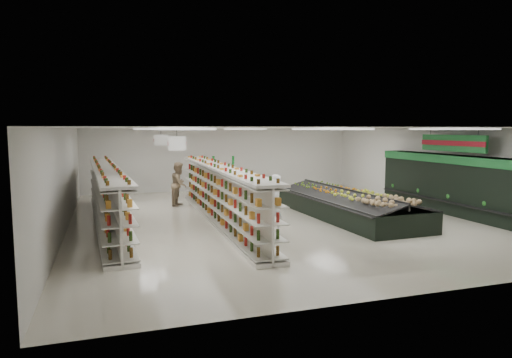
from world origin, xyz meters
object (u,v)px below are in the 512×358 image
object	(u,v)px
gondola_center	(220,196)
soda_endcap	(223,177)
produce_island	(347,204)
shopper_background	(179,184)
shopper_main	(274,205)
gondola_left	(107,198)

from	to	relation	value
gondola_center	soda_endcap	world-z (taller)	gondola_center
gondola_center	produce_island	xyz separation A→B (m)	(4.53, -0.62, -0.41)
gondola_center	shopper_background	size ratio (longest dim) A/B	6.10
shopper_main	gondola_left	bearing A→B (deg)	-70.56
gondola_center	shopper_background	xyz separation A→B (m)	(-0.82, 3.75, 0.03)
produce_island	shopper_background	size ratio (longest dim) A/B	3.86
soda_endcap	shopper_main	distance (m)	9.15
produce_island	shopper_main	xyz separation A→B (m)	(-3.45, -1.74, 0.44)
soda_endcap	shopper_background	bearing A→B (deg)	-131.03
gondola_center	produce_island	distance (m)	4.59
gondola_center	shopper_background	bearing A→B (deg)	103.50
gondola_center	gondola_left	bearing A→B (deg)	168.11
shopper_main	soda_endcap	bearing A→B (deg)	-131.14
gondola_left	produce_island	world-z (taller)	gondola_left
soda_endcap	gondola_left	bearing A→B (deg)	-132.71
gondola_left	gondola_center	distance (m)	3.76
produce_island	shopper_background	bearing A→B (deg)	140.86
produce_island	gondola_left	bearing A→B (deg)	169.90
gondola_center	shopper_main	bearing A→B (deg)	-64.24
gondola_center	shopper_background	distance (m)	3.84
soda_endcap	produce_island	bearing A→B (deg)	-69.73
soda_endcap	gondola_center	bearing A→B (deg)	-104.94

